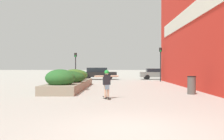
{
  "coord_description": "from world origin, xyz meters",
  "views": [
    {
      "loc": [
        -0.46,
        -6.27,
        1.57
      ],
      "look_at": [
        -0.72,
        11.33,
        1.39
      ],
      "focal_mm": 40.0,
      "sensor_mm": 36.0,
      "label": 1
    }
  ],
  "objects_px": {
    "skateboard": "(107,98)",
    "skateboarder": "(107,81)",
    "traffic_light_right": "(161,59)",
    "car_center_left": "(98,73)",
    "traffic_light_left": "(76,62)",
    "car_leftmost": "(156,74)",
    "trash_bin": "(192,85)"
  },
  "relations": [
    {
      "from": "traffic_light_left",
      "to": "traffic_light_right",
      "type": "xyz_separation_m",
      "value": [
        9.54,
        -0.22,
        0.34
      ]
    },
    {
      "from": "trash_bin",
      "to": "traffic_light_right",
      "type": "relative_size",
      "value": 0.28
    },
    {
      "from": "skateboard",
      "to": "trash_bin",
      "type": "relative_size",
      "value": 0.75
    },
    {
      "from": "traffic_light_left",
      "to": "traffic_light_right",
      "type": "distance_m",
      "value": 9.54
    },
    {
      "from": "trash_bin",
      "to": "car_leftmost",
      "type": "distance_m",
      "value": 18.3
    },
    {
      "from": "skateboard",
      "to": "car_leftmost",
      "type": "xyz_separation_m",
      "value": [
        5.81,
        20.58,
        0.69
      ]
    },
    {
      "from": "skateboard",
      "to": "skateboarder",
      "type": "relative_size",
      "value": 0.59
    },
    {
      "from": "skateboard",
      "to": "traffic_light_right",
      "type": "height_order",
      "value": "traffic_light_right"
    },
    {
      "from": "skateboard",
      "to": "skateboarder",
      "type": "distance_m",
      "value": 0.84
    },
    {
      "from": "skateboarder",
      "to": "car_leftmost",
      "type": "height_order",
      "value": "skateboarder"
    },
    {
      "from": "skateboarder",
      "to": "car_leftmost",
      "type": "distance_m",
      "value": 21.39
    },
    {
      "from": "skateboarder",
      "to": "traffic_light_right",
      "type": "xyz_separation_m",
      "value": [
        5.44,
        15.48,
        1.64
      ]
    },
    {
      "from": "skateboarder",
      "to": "trash_bin",
      "type": "xyz_separation_m",
      "value": [
        4.9,
        2.31,
        -0.38
      ]
    },
    {
      "from": "car_center_left",
      "to": "traffic_light_left",
      "type": "bearing_deg",
      "value": -26.98
    },
    {
      "from": "traffic_light_right",
      "to": "trash_bin",
      "type": "bearing_deg",
      "value": -92.36
    },
    {
      "from": "car_center_left",
      "to": "traffic_light_right",
      "type": "xyz_separation_m",
      "value": [
        7.27,
        -4.67,
        1.74
      ]
    },
    {
      "from": "trash_bin",
      "to": "car_leftmost",
      "type": "relative_size",
      "value": 0.25
    },
    {
      "from": "skateboard",
      "to": "traffic_light_right",
      "type": "xyz_separation_m",
      "value": [
        5.44,
        15.48,
        2.48
      ]
    },
    {
      "from": "car_center_left",
      "to": "traffic_light_right",
      "type": "relative_size",
      "value": 1.25
    },
    {
      "from": "skateboard",
      "to": "car_center_left",
      "type": "height_order",
      "value": "car_center_left"
    },
    {
      "from": "skateboarder",
      "to": "car_center_left",
      "type": "distance_m",
      "value": 20.23
    },
    {
      "from": "skateboard",
      "to": "car_leftmost",
      "type": "bearing_deg",
      "value": 51.31
    },
    {
      "from": "skateboarder",
      "to": "trash_bin",
      "type": "height_order",
      "value": "skateboarder"
    },
    {
      "from": "trash_bin",
      "to": "car_center_left",
      "type": "height_order",
      "value": "car_center_left"
    },
    {
      "from": "skateboard",
      "to": "car_center_left",
      "type": "bearing_deg",
      "value": 72.28
    },
    {
      "from": "skateboard",
      "to": "traffic_light_left",
      "type": "relative_size",
      "value": 0.25
    },
    {
      "from": "car_leftmost",
      "to": "traffic_light_left",
      "type": "height_order",
      "value": "traffic_light_left"
    },
    {
      "from": "skateboard",
      "to": "skateboarder",
      "type": "xyz_separation_m",
      "value": [
        -0.0,
        0.0,
        0.84
      ]
    },
    {
      "from": "car_center_left",
      "to": "traffic_light_left",
      "type": "relative_size",
      "value": 1.46
    },
    {
      "from": "traffic_light_right",
      "to": "skateboard",
      "type": "bearing_deg",
      "value": -109.37
    },
    {
      "from": "traffic_light_right",
      "to": "car_leftmost",
      "type": "bearing_deg",
      "value": 85.83
    },
    {
      "from": "skateboard",
      "to": "trash_bin",
      "type": "distance_m",
      "value": 5.44
    }
  ]
}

